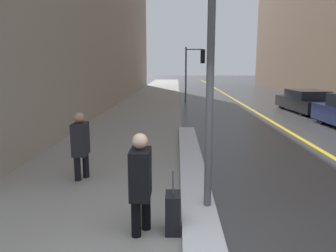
% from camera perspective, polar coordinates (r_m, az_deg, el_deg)
% --- Properties ---
extents(sidewalk_slab, '(4.00, 80.00, 0.01)m').
position_cam_1_polar(sidewalk_slab, '(18.67, -3.99, 3.00)').
color(sidewalk_slab, gray).
rests_on(sidewalk_slab, ground).
extents(road_centre_stripe, '(0.16, 80.00, 0.00)m').
position_cam_1_polar(road_centre_stripe, '(19.05, 14.30, 2.84)').
color(road_centre_stripe, gold).
rests_on(road_centre_stripe, ground).
extents(snow_bank_curb, '(0.57, 9.04, 0.14)m').
position_cam_1_polar(snow_bank_curb, '(7.95, 4.17, -6.75)').
color(snow_bank_curb, silver).
rests_on(snow_bank_curb, ground).
extents(lamp_post, '(0.28, 0.28, 4.98)m').
position_cam_1_polar(lamp_post, '(5.17, 7.55, 16.51)').
color(lamp_post, '#515156').
rests_on(lamp_post, ground).
extents(traffic_light_near, '(1.31, 0.33, 3.63)m').
position_cam_1_polar(traffic_light_near, '(22.06, 4.97, 10.93)').
color(traffic_light_near, '#515156').
rests_on(traffic_light_near, ground).
extents(pedestrian_nearside, '(0.28, 0.49, 1.50)m').
position_cam_1_polar(pedestrian_nearside, '(4.73, -4.80, -9.20)').
color(pedestrian_nearside, black).
rests_on(pedestrian_nearside, ground).
extents(pedestrian_with_shoulder_bag, '(0.28, 0.68, 1.46)m').
position_cam_1_polar(pedestrian_with_shoulder_bag, '(7.21, -14.95, -2.83)').
color(pedestrian_with_shoulder_bag, black).
rests_on(pedestrian_with_shoulder_bag, ground).
extents(parked_car_black, '(1.98, 4.38, 1.17)m').
position_cam_1_polar(parked_car_black, '(18.85, 22.87, 3.96)').
color(parked_car_black, black).
rests_on(parked_car_black, ground).
extents(rolling_suitcase, '(0.22, 0.36, 0.95)m').
position_cam_1_polar(rolling_suitcase, '(4.94, 0.87, -14.93)').
color(rolling_suitcase, black).
rests_on(rolling_suitcase, ground).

